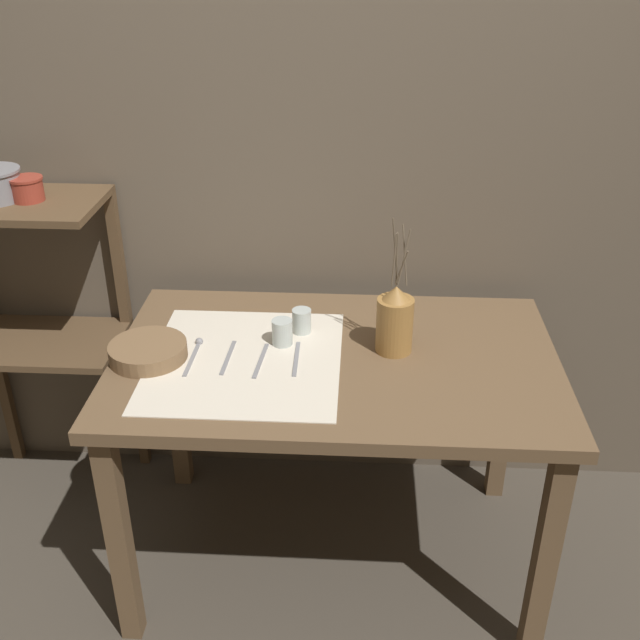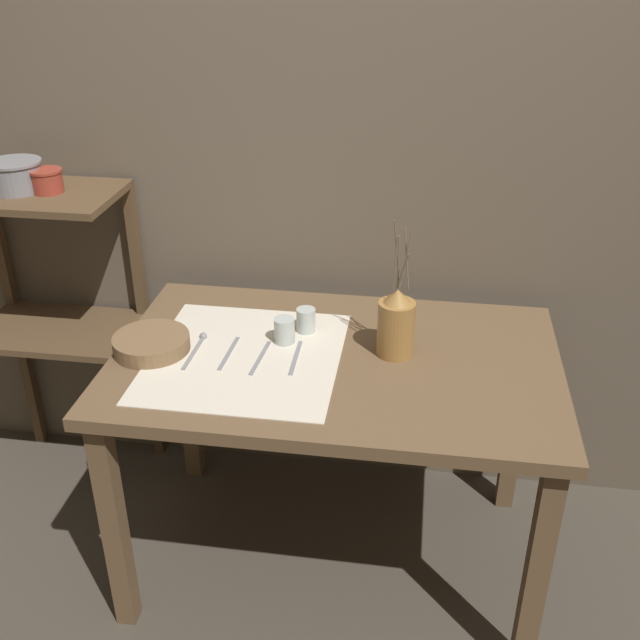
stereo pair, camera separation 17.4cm
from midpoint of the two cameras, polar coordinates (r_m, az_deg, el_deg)
name	(u,v)px [view 2 (the right image)]	position (r m, az deg, el deg)	size (l,w,h in m)	color
ground_plane	(333,554)	(2.71, 2.94, -17.42)	(12.00, 12.00, 0.00)	#473F35
stone_wall_back	(357,172)	(2.54, 4.87, 11.17)	(7.00, 0.06, 2.40)	brown
wooden_table	(335,385)	(2.27, 3.37, -5.01)	(1.32, 0.83, 0.80)	brown
wooden_shelf_unit	(55,281)	(2.77, -17.88, 2.83)	(0.56, 0.35, 1.16)	brown
linen_cloth	(245,356)	(2.22, -3.49, -2.84)	(0.56, 0.60, 0.00)	beige
pitcher_with_flowers	(396,324)	(2.20, 8.08, -0.36)	(0.11, 0.11, 0.42)	olive
wooden_bowl	(151,343)	(2.27, -10.60, -1.82)	(0.23, 0.23, 0.05)	brown
glass_tumbler_near	(284,330)	(2.26, -0.53, -0.85)	(0.06, 0.06, 0.08)	#B7C1BC
glass_tumbler_far	(306,320)	(2.33, 1.06, -0.05)	(0.06, 0.06, 0.08)	#B7C1BC
spoon_outer	(200,343)	(2.29, -7.03, -1.78)	(0.02, 0.20, 0.02)	gray
knife_center	(229,353)	(2.23, -4.75, -2.58)	(0.02, 0.19, 0.00)	gray
fork_outer	(260,358)	(2.20, -2.33, -2.94)	(0.03, 0.19, 0.00)	gray
fork_inner	(296,358)	(2.20, 0.40, -2.94)	(0.02, 0.19, 0.00)	gray
metal_pot_large	(15,175)	(2.62, -20.44, 10.30)	(0.18, 0.18, 0.10)	gray
metal_pot_small	(47,180)	(2.58, -18.28, 10.08)	(0.10, 0.10, 0.08)	#9E3828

